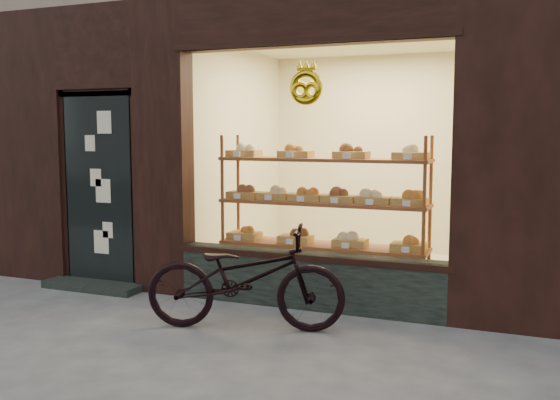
% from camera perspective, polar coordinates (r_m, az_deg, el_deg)
% --- Properties ---
extents(ground, '(90.00, 90.00, 0.00)m').
position_cam_1_polar(ground, '(4.67, -11.90, -15.72)').
color(ground, '#4E4D52').
extents(display_shelf, '(2.20, 0.45, 1.70)m').
position_cam_1_polar(display_shelf, '(6.50, 3.92, -1.38)').
color(display_shelf, brown).
rests_on(display_shelf, ground).
extents(bicycle, '(1.85, 1.06, 0.92)m').
position_cam_1_polar(bicycle, '(5.52, -3.21, -7.12)').
color(bicycle, black).
rests_on(bicycle, ground).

